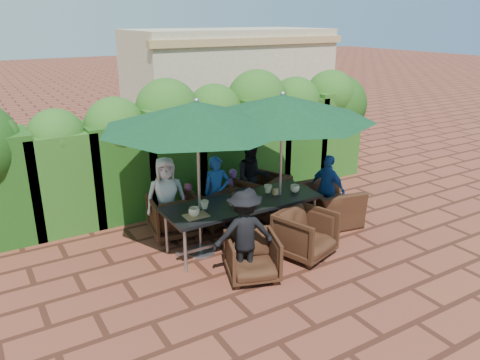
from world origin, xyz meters
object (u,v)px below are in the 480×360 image
umbrella_left (197,115)px  chair_far_right (262,193)px  dining_table (243,206)px  chair_near_left (252,255)px  chair_near_right (305,232)px  chair_far_mid (210,204)px  chair_far_left (174,213)px  umbrella_right (283,107)px  chair_end_right (330,199)px

umbrella_left → chair_far_right: size_ratio=3.36×
dining_table → chair_near_left: (-0.44, -0.97, -0.32)m
chair_near_right → chair_far_right: bearing=61.5°
chair_far_mid → chair_far_right: bearing=151.0°
dining_table → chair_far_right: bearing=42.3°
umbrella_left → dining_table: bearing=-6.1°
chair_far_left → chair_far_right: bearing=-173.1°
chair_far_mid → umbrella_left: bearing=32.7°
chair_far_mid → chair_near_right: chair_near_right is taller
chair_far_left → chair_far_mid: 0.74m
umbrella_right → chair_near_right: 1.97m
umbrella_right → chair_far_right: umbrella_right is taller
dining_table → chair_far_mid: 1.03m
umbrella_right → chair_end_right: (1.11, 0.00, -1.76)m
chair_near_right → chair_far_left: bearing=112.3°
dining_table → chair_end_right: size_ratio=2.48×
umbrella_right → chair_far_mid: umbrella_right is taller
chair_near_left → chair_near_right: (1.06, 0.14, 0.04)m
chair_near_left → chair_end_right: 2.41m
chair_far_mid → chair_near_right: size_ratio=0.96×
chair_far_right → chair_near_left: chair_far_right is taller
chair_near_left → chair_end_right: bearing=41.3°
umbrella_left → chair_far_left: (-0.10, 0.81, -1.82)m
chair_near_left → chair_far_left: bearing=121.0°
umbrella_left → umbrella_right: 1.42m
dining_table → umbrella_left: bearing=173.9°
umbrella_left → chair_far_right: 2.57m
umbrella_right → chair_near_right: umbrella_right is taller
umbrella_left → chair_far_mid: 2.14m
dining_table → chair_near_right: bearing=-53.4°
umbrella_left → chair_far_right: umbrella_left is taller
umbrella_left → chair_near_right: bearing=-34.0°
umbrella_left → chair_end_right: bearing=-3.1°
chair_far_right → chair_near_left: (-1.38, -1.83, -0.06)m
umbrella_left → chair_far_left: 1.99m
umbrella_left → chair_end_right: (2.52, -0.14, -1.76)m
chair_far_mid → chair_near_left: bearing=57.9°
chair_near_left → dining_table: bearing=84.7°
umbrella_right → chair_far_right: bearing=74.1°
umbrella_left → chair_far_mid: umbrella_left is taller
chair_near_left → chair_far_mid: bearing=99.2°
dining_table → chair_far_mid: (-0.10, 0.98, -0.29)m
umbrella_right → chair_far_mid: 2.25m
chair_far_left → chair_near_left: 1.91m
dining_table → chair_near_right: (0.62, -0.84, -0.27)m
chair_far_left → chair_near_left: bearing=110.0°
umbrella_right → chair_far_left: 2.55m
chair_far_right → chair_near_right: size_ratio=1.05×
chair_far_mid → chair_end_right: bearing=128.9°
chair_far_mid → chair_end_right: 2.16m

